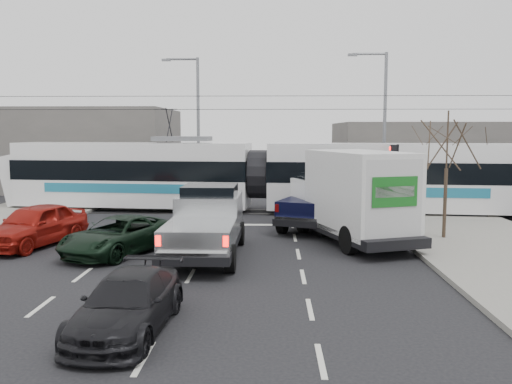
{
  "coord_description": "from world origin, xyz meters",
  "views": [
    {
      "loc": [
        0.76,
        -18.92,
        4.36
      ],
      "look_at": [
        0.08,
        3.75,
        1.8
      ],
      "focal_mm": 38.0,
      "sensor_mm": 36.0,
      "label": 1
    }
  ],
  "objects_px": {
    "red_car": "(35,225)",
    "silver_pickup": "(207,221)",
    "street_lamp_near": "(382,118)",
    "tram": "(258,176)",
    "street_lamp_far": "(195,119)",
    "bare_tree": "(447,146)",
    "traffic_signal": "(394,166)",
    "navy_pickup": "(319,200)",
    "green_car": "(119,235)",
    "dark_car": "(128,303)",
    "box_truck": "(352,197)"
  },
  "relations": [
    {
      "from": "box_truck",
      "to": "silver_pickup",
      "type": "bearing_deg",
      "value": -175.93
    },
    {
      "from": "street_lamp_near",
      "to": "silver_pickup",
      "type": "distance_m",
      "value": 17.09
    },
    {
      "from": "navy_pickup",
      "to": "green_car",
      "type": "relative_size",
      "value": 1.3
    },
    {
      "from": "navy_pickup",
      "to": "green_car",
      "type": "height_order",
      "value": "navy_pickup"
    },
    {
      "from": "street_lamp_far",
      "to": "green_car",
      "type": "distance_m",
      "value": 16.71
    },
    {
      "from": "street_lamp_near",
      "to": "tram",
      "type": "relative_size",
      "value": 0.33
    },
    {
      "from": "bare_tree",
      "to": "box_truck",
      "type": "height_order",
      "value": "bare_tree"
    },
    {
      "from": "traffic_signal",
      "to": "silver_pickup",
      "type": "relative_size",
      "value": 0.55
    },
    {
      "from": "tram",
      "to": "silver_pickup",
      "type": "relative_size",
      "value": 4.13
    },
    {
      "from": "bare_tree",
      "to": "red_car",
      "type": "height_order",
      "value": "bare_tree"
    },
    {
      "from": "street_lamp_far",
      "to": "box_truck",
      "type": "height_order",
      "value": "street_lamp_far"
    },
    {
      "from": "bare_tree",
      "to": "street_lamp_near",
      "type": "bearing_deg",
      "value": 91.42
    },
    {
      "from": "traffic_signal",
      "to": "street_lamp_far",
      "type": "distance_m",
      "value": 14.47
    },
    {
      "from": "street_lamp_far",
      "to": "street_lamp_near",
      "type": "bearing_deg",
      "value": -9.87
    },
    {
      "from": "traffic_signal",
      "to": "box_truck",
      "type": "height_order",
      "value": "traffic_signal"
    },
    {
      "from": "bare_tree",
      "to": "street_lamp_far",
      "type": "relative_size",
      "value": 0.56
    },
    {
      "from": "red_car",
      "to": "silver_pickup",
      "type": "bearing_deg",
      "value": 5.43
    },
    {
      "from": "dark_car",
      "to": "red_car",
      "type": "bearing_deg",
      "value": 127.86
    },
    {
      "from": "green_car",
      "to": "tram",
      "type": "bearing_deg",
      "value": 89.58
    },
    {
      "from": "street_lamp_far",
      "to": "dark_car",
      "type": "height_order",
      "value": "street_lamp_far"
    },
    {
      "from": "street_lamp_near",
      "to": "green_car",
      "type": "relative_size",
      "value": 1.9
    },
    {
      "from": "street_lamp_far",
      "to": "box_truck",
      "type": "bearing_deg",
      "value": -59.64
    },
    {
      "from": "silver_pickup",
      "to": "dark_car",
      "type": "height_order",
      "value": "silver_pickup"
    },
    {
      "from": "street_lamp_far",
      "to": "bare_tree",
      "type": "bearing_deg",
      "value": -48.88
    },
    {
      "from": "tram",
      "to": "box_truck",
      "type": "relative_size",
      "value": 3.59
    },
    {
      "from": "bare_tree",
      "to": "tram",
      "type": "distance_m",
      "value": 10.96
    },
    {
      "from": "street_lamp_far",
      "to": "navy_pickup",
      "type": "distance_m",
      "value": 13.12
    },
    {
      "from": "red_car",
      "to": "traffic_signal",
      "type": "bearing_deg",
      "value": 35.64
    },
    {
      "from": "tram",
      "to": "silver_pickup",
      "type": "height_order",
      "value": "tram"
    },
    {
      "from": "traffic_signal",
      "to": "silver_pickup",
      "type": "height_order",
      "value": "traffic_signal"
    },
    {
      "from": "tram",
      "to": "box_truck",
      "type": "xyz_separation_m",
      "value": [
        3.89,
        -7.97,
        -0.19
      ]
    },
    {
      "from": "green_car",
      "to": "traffic_signal",
      "type": "bearing_deg",
      "value": 54.69
    },
    {
      "from": "navy_pickup",
      "to": "red_car",
      "type": "bearing_deg",
      "value": -137.42
    },
    {
      "from": "silver_pickup",
      "to": "red_car",
      "type": "bearing_deg",
      "value": 170.54
    },
    {
      "from": "bare_tree",
      "to": "red_car",
      "type": "distance_m",
      "value": 16.2
    },
    {
      "from": "traffic_signal",
      "to": "box_truck",
      "type": "relative_size",
      "value": 0.47
    },
    {
      "from": "bare_tree",
      "to": "traffic_signal",
      "type": "relative_size",
      "value": 1.39
    },
    {
      "from": "box_truck",
      "to": "green_car",
      "type": "xyz_separation_m",
      "value": [
        -8.58,
        -2.31,
        -1.12
      ]
    },
    {
      "from": "box_truck",
      "to": "bare_tree",
      "type": "bearing_deg",
      "value": -14.46
    },
    {
      "from": "street_lamp_near",
      "to": "dark_car",
      "type": "distance_m",
      "value": 24.07
    },
    {
      "from": "street_lamp_near",
      "to": "box_truck",
      "type": "distance_m",
      "value": 12.72
    },
    {
      "from": "silver_pickup",
      "to": "street_lamp_near",
      "type": "bearing_deg",
      "value": 58.54
    },
    {
      "from": "traffic_signal",
      "to": "navy_pickup",
      "type": "distance_m",
      "value": 3.98
    },
    {
      "from": "street_lamp_far",
      "to": "navy_pickup",
      "type": "relative_size",
      "value": 1.46
    },
    {
      "from": "street_lamp_near",
      "to": "green_car",
      "type": "bearing_deg",
      "value": -130.41
    },
    {
      "from": "street_lamp_near",
      "to": "street_lamp_far",
      "type": "xyz_separation_m",
      "value": [
        -11.5,
        2.0,
        0.0
      ]
    },
    {
      "from": "box_truck",
      "to": "green_car",
      "type": "distance_m",
      "value": 8.96
    },
    {
      "from": "bare_tree",
      "to": "tram",
      "type": "xyz_separation_m",
      "value": [
        -7.6,
        7.68,
        -1.83
      ]
    },
    {
      "from": "traffic_signal",
      "to": "silver_pickup",
      "type": "distance_m",
      "value": 10.48
    },
    {
      "from": "street_lamp_near",
      "to": "tram",
      "type": "height_order",
      "value": "street_lamp_near"
    }
  ]
}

